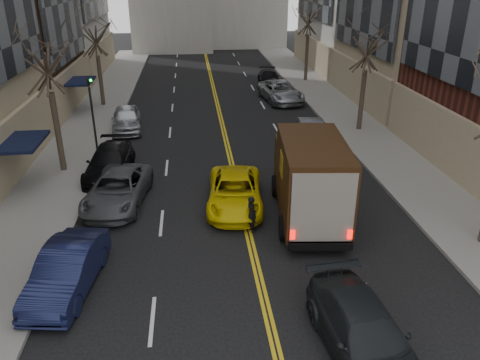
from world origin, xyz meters
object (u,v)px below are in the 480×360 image
object	(u,v)px
taxi	(235,192)
ups_truck	(310,179)
observer_sedan	(364,334)
pedestrian	(252,214)

from	to	relation	value
taxi	ups_truck	bearing A→B (deg)	-19.13
taxi	observer_sedan	bearing A→B (deg)	-68.69
ups_truck	pedestrian	bearing A→B (deg)	-154.71
taxi	pedestrian	xyz separation A→B (m)	(0.45, -2.26, 0.07)
ups_truck	taxi	xyz separation A→B (m)	(-2.97, 1.37, -1.10)
observer_sedan	taxi	world-z (taller)	observer_sedan
ups_truck	observer_sedan	distance (m)	7.93
pedestrian	ups_truck	bearing A→B (deg)	-90.44
ups_truck	taxi	distance (m)	3.45
pedestrian	taxi	bearing A→B (deg)	-8.81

